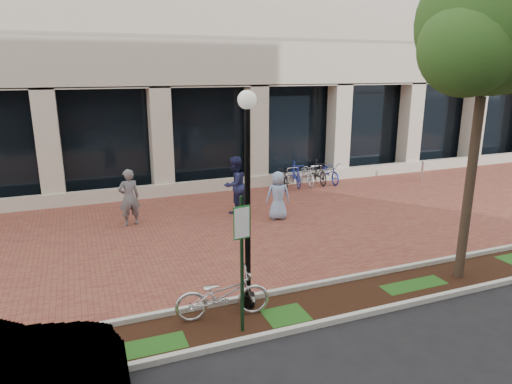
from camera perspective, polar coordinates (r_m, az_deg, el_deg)
name	(u,v)px	position (r m, az deg, el deg)	size (l,w,h in m)	color
ground	(255,225)	(14.65, -0.15, -4.18)	(120.00, 120.00, 0.00)	black
brick_plaza	(255,225)	(14.65, -0.15, -4.16)	(40.00, 9.00, 0.01)	brown
planting_strip	(343,299)	(10.35, 10.86, -13.05)	(40.00, 1.50, 0.01)	black
curb_plaza_side	(326,283)	(10.89, 8.73, -11.13)	(40.00, 0.12, 0.12)	#BABBB0
curb_street_side	(363,314)	(9.78, 13.28, -14.60)	(40.00, 0.12, 0.12)	#BABBB0
parking_sign	(242,249)	(8.34, -1.76, -7.15)	(0.34, 0.07, 2.68)	#13351C
lamppost	(247,191)	(8.95, -1.07, 0.09)	(0.36, 0.36, 4.47)	black
street_tree	(490,32)	(11.27, 27.19, 17.33)	(3.66, 3.05, 7.32)	#483829
locked_bicycle	(223,295)	(9.33, -4.20, -12.68)	(0.66, 1.91, 1.00)	silver
pedestrian_left	(129,198)	(14.94, -15.58, -0.68)	(0.67, 0.44, 1.84)	slate
pedestrian_mid	(235,185)	(15.71, -2.67, 0.91)	(0.96, 0.75, 1.98)	#1E224C
pedestrian_right	(278,196)	(15.04, 2.77, -0.45)	(0.79, 0.51, 1.62)	#89A8CD
bollard	(422,171)	(21.53, 20.06, 2.53)	(0.12, 0.12, 0.96)	silver
bike_rack_cluster	(307,174)	(19.73, 6.38, 2.27)	(3.07, 1.87, 1.03)	black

